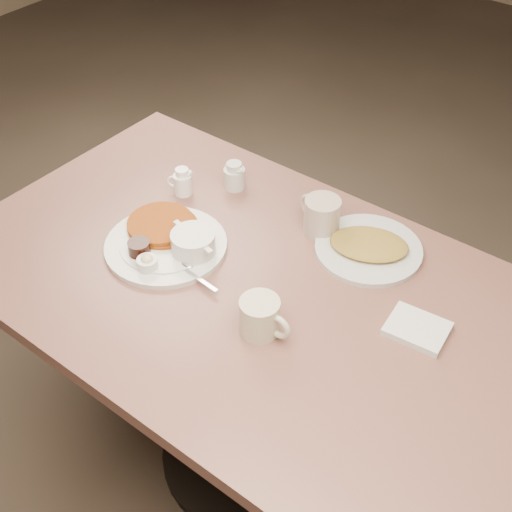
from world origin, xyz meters
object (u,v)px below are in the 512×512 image
Objects in this scene: creamer_right at (234,176)px; hash_plate at (369,248)px; coffee_mug_far at (321,216)px; creamer_left at (182,182)px; diner_table at (251,329)px; main_plate at (170,241)px; coffee_mug_near at (261,317)px.

creamer_right reaches higher than hash_plate.
coffee_mug_far reaches higher than creamer_left.
creamer_left is (-0.38, 0.17, 0.21)m from diner_table.
diner_table is at bearing -121.70° from hash_plate.
creamer_right is at bearing 97.07° from main_plate.
diner_table is 4.15× the size of hash_plate.
creamer_left is at bearing 155.72° from diner_table.
diner_table is at bearing 135.98° from coffee_mug_near.
diner_table is 0.45m from creamer_right.
coffee_mug_near is 1.46× the size of creamer_right.
coffee_mug_far is 1.80× the size of creamer_left.
coffee_mug_far reaches higher than diner_table.
coffee_mug_near reaches higher than creamer_right.
hash_plate is (0.14, 0.01, -0.04)m from coffee_mug_far.
hash_plate is at bearing 2.06° from coffee_mug_far.
coffee_mug_far reaches higher than creamer_right.
coffee_mug_near is at bearing -76.21° from coffee_mug_far.
creamer_right is 0.24× the size of hash_plate.
coffee_mug_far is 1.63× the size of creamer_right.
main_plate is (-0.24, -0.03, 0.19)m from diner_table.
coffee_mug_far is (0.02, 0.27, 0.22)m from diner_table.
coffee_mug_near is 0.39m from coffee_mug_far.
main_plate reaches higher than hash_plate.
creamer_left is (-0.13, 0.19, 0.01)m from main_plate.
diner_table is at bearing -45.07° from creamer_right.
main_plate is 0.50m from hash_plate.
coffee_mug_near reaches higher than creamer_left.
creamer_left is (-0.40, -0.10, -0.01)m from coffee_mug_far.
hash_plate is at bearing 35.90° from main_plate.
coffee_mug_near is 1.61× the size of creamer_left.
creamer_left reaches higher than main_plate.
creamer_left and creamer_right have the same top height.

